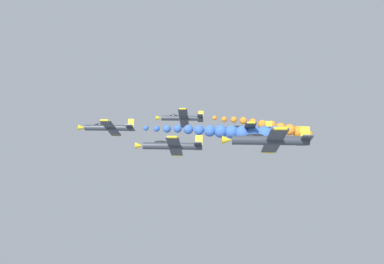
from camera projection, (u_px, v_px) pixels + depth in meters
The scene contains 7 objects.
airplane_lead at pixel (108, 128), 73.14m from camera, with size 8.66×10.35×4.70m.
smoke_trail_lead at pixel (244, 133), 71.11m from camera, with size 3.82×25.87×3.36m.
airplane_left_inner at pixel (171, 146), 60.31m from camera, with size 8.48×10.35×5.05m.
airplane_right_inner at pixel (181, 118), 85.59m from camera, with size 8.12×10.35×5.66m.
smoke_trail_right_inner at pixel (284, 129), 87.67m from camera, with size 6.38×22.94×6.53m.
airplane_left_outer at pixel (245, 130), 72.08m from camera, with size 8.67×10.35×4.68m.
airplane_right_outer at pixel (269, 140), 46.22m from camera, with size 8.56×10.35×4.89m.
Camera 1 is at (-65.79, -3.41, 107.04)m, focal length 36.73 mm.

